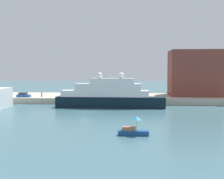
{
  "coord_description": "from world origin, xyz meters",
  "views": [
    {
      "loc": [
        12.95,
        -72.88,
        10.3
      ],
      "look_at": [
        6.18,
        6.0,
        5.13
      ],
      "focal_mm": 49.16,
      "sensor_mm": 36.0,
      "label": 1
    }
  ],
  "objects_px": {
    "large_yacht": "(109,96)",
    "mooring_bollard": "(119,97)",
    "small_motorboat": "(133,129)",
    "harbor_building": "(194,73)",
    "parked_car": "(24,95)",
    "person_figure": "(42,95)"
  },
  "relations": [
    {
      "from": "harbor_building",
      "to": "mooring_bollard",
      "type": "bearing_deg",
      "value": -152.64
    },
    {
      "from": "small_motorboat",
      "to": "parked_car",
      "type": "height_order",
      "value": "parked_car"
    },
    {
      "from": "small_motorboat",
      "to": "person_figure",
      "type": "height_order",
      "value": "person_figure"
    },
    {
      "from": "small_motorboat",
      "to": "person_figure",
      "type": "distance_m",
      "value": 54.07
    },
    {
      "from": "large_yacht",
      "to": "parked_car",
      "type": "bearing_deg",
      "value": 160.24
    },
    {
      "from": "large_yacht",
      "to": "parked_car",
      "type": "xyz_separation_m",
      "value": [
        -27.6,
        9.91,
        -0.82
      ]
    },
    {
      "from": "large_yacht",
      "to": "person_figure",
      "type": "distance_m",
      "value": 24.69
    },
    {
      "from": "parked_car",
      "to": "harbor_building",
      "type": "bearing_deg",
      "value": 11.36
    },
    {
      "from": "person_figure",
      "to": "small_motorboat",
      "type": "bearing_deg",
      "value": -57.19
    },
    {
      "from": "small_motorboat",
      "to": "mooring_bollard",
      "type": "xyz_separation_m",
      "value": [
        -4.89,
        42.88,
        1.14
      ]
    },
    {
      "from": "harbor_building",
      "to": "parked_car",
      "type": "relative_size",
      "value": 3.79
    },
    {
      "from": "small_motorboat",
      "to": "harbor_building",
      "type": "height_order",
      "value": "harbor_building"
    },
    {
      "from": "person_figure",
      "to": "mooring_bollard",
      "type": "xyz_separation_m",
      "value": [
        24.4,
        -2.54,
        -0.43
      ]
    },
    {
      "from": "small_motorboat",
      "to": "parked_car",
      "type": "distance_m",
      "value": 56.43
    },
    {
      "from": "large_yacht",
      "to": "small_motorboat",
      "type": "bearing_deg",
      "value": -78.31
    },
    {
      "from": "harbor_building",
      "to": "parked_car",
      "type": "bearing_deg",
      "value": -168.64
    },
    {
      "from": "harbor_building",
      "to": "parked_car",
      "type": "distance_m",
      "value": 55.24
    },
    {
      "from": "large_yacht",
      "to": "small_motorboat",
      "type": "distance_m",
      "value": 35.34
    },
    {
      "from": "small_motorboat",
      "to": "parked_car",
      "type": "bearing_deg",
      "value": 128.02
    },
    {
      "from": "large_yacht",
      "to": "mooring_bollard",
      "type": "bearing_deg",
      "value": 74.85
    },
    {
      "from": "large_yacht",
      "to": "small_motorboat",
      "type": "xyz_separation_m",
      "value": [
        7.15,
        -34.53,
        -2.27
      ]
    },
    {
      "from": "large_yacht",
      "to": "mooring_bollard",
      "type": "relative_size",
      "value": 48.94
    }
  ]
}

